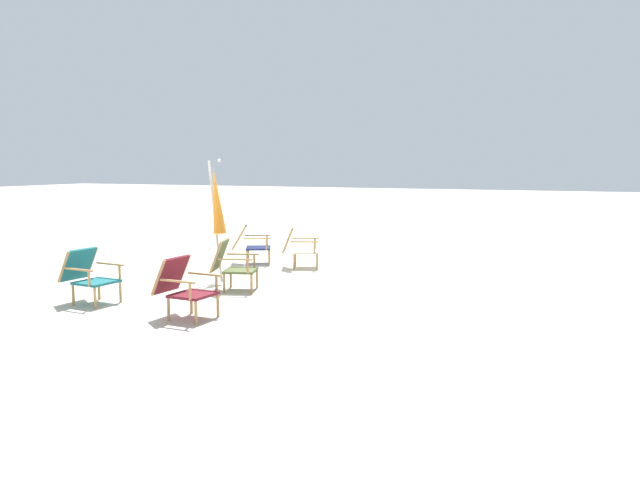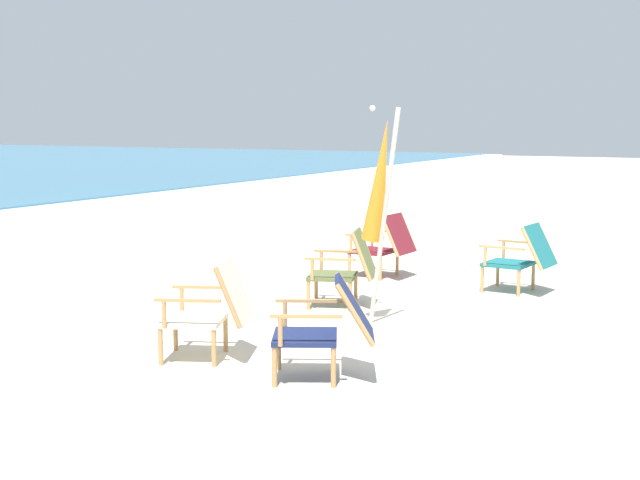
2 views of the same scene
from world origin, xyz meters
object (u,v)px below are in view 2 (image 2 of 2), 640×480
(beach_chair_mid_center, at_px, (385,243))
(beach_chair_front_left, at_px, (328,324))
(umbrella_furled_orange, at_px, (380,183))
(beach_chair_back_left, at_px, (212,307))
(beach_chair_far_center, at_px, (347,266))
(beach_chair_back_right, at_px, (522,256))

(beach_chair_mid_center, bearing_deg, beach_chair_front_left, -162.18)
(beach_chair_front_left, bearing_deg, umbrella_furled_orange, 11.40)
(beach_chair_back_left, bearing_deg, beach_chair_far_center, -1.84)
(beach_chair_back_right, distance_m, beach_chair_mid_center, 1.78)
(beach_chair_far_center, bearing_deg, beach_chair_front_left, -157.31)
(beach_chair_front_left, height_order, umbrella_furled_orange, umbrella_furled_orange)
(beach_chair_far_center, relative_size, beach_chair_front_left, 0.89)
(beach_chair_back_left, bearing_deg, beach_chair_front_left, -93.22)
(beach_chair_mid_center, bearing_deg, beach_chair_back_left, -176.41)
(beach_chair_far_center, distance_m, beach_chair_mid_center, 1.81)
(beach_chair_back_left, distance_m, beach_chair_front_left, 1.09)
(beach_chair_far_center, distance_m, beach_chair_back_left, 2.37)
(beach_chair_far_center, distance_m, umbrella_furled_orange, 1.32)
(beach_chair_back_right, bearing_deg, beach_chair_front_left, 174.06)
(beach_chair_back_left, distance_m, beach_chair_mid_center, 4.15)
(beach_chair_far_center, bearing_deg, beach_chair_back_left, 178.16)
(beach_chair_back_left, xyz_separation_m, umbrella_furled_orange, (1.71, -0.73, 0.93))
(beach_chair_back_right, distance_m, beach_chair_front_left, 4.03)
(beach_chair_back_right, xyz_separation_m, beach_chair_mid_center, (0.20, 1.77, 0.00))
(beach_chair_front_left, distance_m, umbrella_furled_orange, 2.04)
(beach_chair_back_left, distance_m, umbrella_furled_orange, 2.08)
(beach_chair_back_right, relative_size, umbrella_furled_orange, 0.38)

